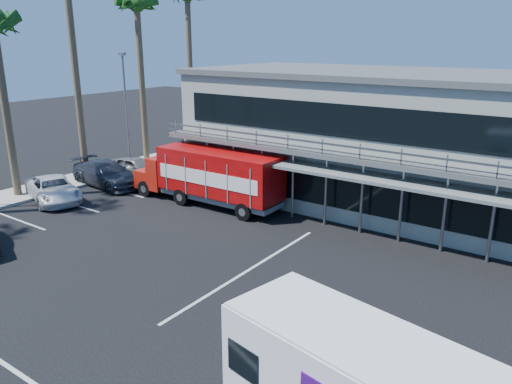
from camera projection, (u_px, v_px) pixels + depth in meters
The scene contains 10 objects.
ground at pixel (160, 285), 18.93m from camera, with size 120.00×120.00×0.00m, color black.
building at pixel (389, 138), 27.85m from camera, with size 22.40×12.00×7.30m.
curb_strip at pixel (62, 184), 31.88m from camera, with size 3.00×32.00×0.16m, color #A5A399.
palm_e at pixel (137, 14), 34.09m from camera, with size 2.80×2.80×12.25m.
palm_f at pixel (188, 5), 38.34m from camera, with size 2.80×2.80×13.25m.
light_pole_far at pixel (126, 107), 34.04m from camera, with size 0.50×0.25×8.09m.
red_truck at pixel (210, 175), 27.62m from camera, with size 9.43×2.38×3.17m.
parked_car_c at pixel (53, 189), 28.62m from camera, with size 2.30×4.98×1.38m, color silver.
parked_car_d at pixel (107, 174), 31.54m from camera, with size 2.20×5.42×1.57m, color #2B2F39.
parked_car_e at pixel (136, 167), 33.41m from camera, with size 1.71×4.24×1.45m, color slate.
Camera 1 is at (12.85, -11.80, 8.95)m, focal length 35.00 mm.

